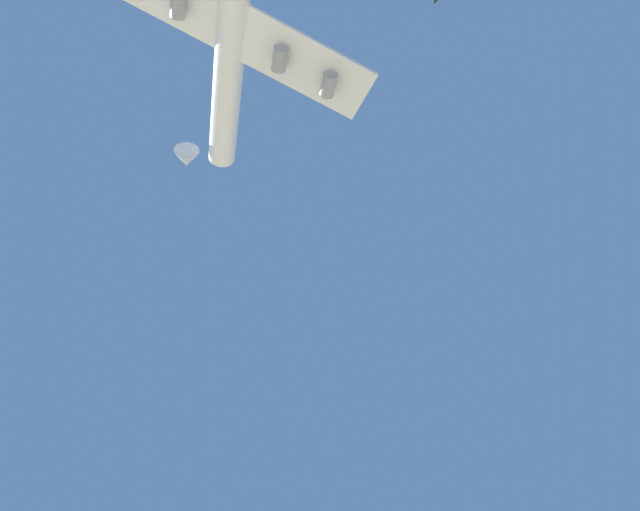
# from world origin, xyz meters

# --- Properties ---
(carrier_jet) EXTENTS (64.28, 59.16, 22.80)m
(carrier_jet) POSITION_xyz_m (20.86, 28.85, 116.68)
(carrier_jet) COLOR white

